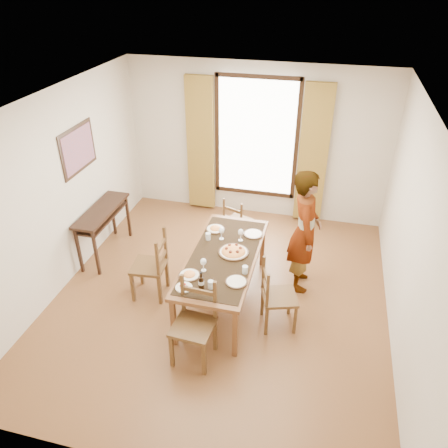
% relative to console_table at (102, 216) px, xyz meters
% --- Properties ---
extents(ground, '(5.00, 5.00, 0.00)m').
position_rel_console_table_xyz_m(ground, '(2.03, -0.60, -0.68)').
color(ground, brown).
rests_on(ground, ground).
extents(room_shell, '(4.60, 5.10, 2.74)m').
position_rel_console_table_xyz_m(room_shell, '(2.03, -0.47, 0.86)').
color(room_shell, beige).
rests_on(room_shell, ground).
extents(console_table, '(0.38, 1.20, 0.80)m').
position_rel_console_table_xyz_m(console_table, '(0.00, 0.00, 0.00)').
color(console_table, black).
rests_on(console_table, ground).
extents(dining_table, '(0.87, 1.99, 0.76)m').
position_rel_console_table_xyz_m(dining_table, '(2.08, -0.65, 0.01)').
color(dining_table, brown).
rests_on(dining_table, ground).
extents(chair_west, '(0.48, 0.48, 1.00)m').
position_rel_console_table_xyz_m(chair_west, '(1.10, -0.76, -0.22)').
color(chair_west, '#54391C').
rests_on(chair_west, ground).
extents(chair_north, '(0.48, 0.48, 0.85)m').
position_rel_console_table_xyz_m(chair_north, '(1.95, 0.77, -0.29)').
color(chair_north, '#54391C').
rests_on(chair_north, ground).
extents(chair_south, '(0.49, 0.49, 1.03)m').
position_rel_console_table_xyz_m(chair_south, '(2.00, -1.69, -0.20)').
color(chair_south, '#54391C').
rests_on(chair_south, ground).
extents(chair_east, '(0.52, 0.52, 0.94)m').
position_rel_console_table_xyz_m(chair_east, '(2.84, -0.94, -0.25)').
color(chair_east, '#54391C').
rests_on(chair_east, ground).
extents(man, '(0.75, 0.57, 1.79)m').
position_rel_console_table_xyz_m(man, '(3.07, -0.04, 0.21)').
color(man, gray).
rests_on(man, ground).
extents(plate_sw, '(0.27, 0.27, 0.05)m').
position_rel_console_table_xyz_m(plate_sw, '(1.79, -1.17, 0.10)').
color(plate_sw, silver).
rests_on(plate_sw, dining_table).
extents(plate_se, '(0.27, 0.27, 0.05)m').
position_rel_console_table_xyz_m(plate_se, '(2.37, -1.16, 0.10)').
color(plate_se, silver).
rests_on(plate_se, dining_table).
extents(plate_nw, '(0.27, 0.27, 0.05)m').
position_rel_console_table_xyz_m(plate_nw, '(1.82, -0.07, 0.10)').
color(plate_nw, silver).
rests_on(plate_nw, dining_table).
extents(plate_ne, '(0.27, 0.27, 0.05)m').
position_rel_console_table_xyz_m(plate_ne, '(2.37, -0.07, 0.10)').
color(plate_ne, silver).
rests_on(plate_ne, dining_table).
extents(pasta_platter, '(0.40, 0.40, 0.10)m').
position_rel_console_table_xyz_m(pasta_platter, '(2.20, -0.58, 0.12)').
color(pasta_platter, red).
rests_on(pasta_platter, dining_table).
extents(caprese_plate, '(0.20, 0.20, 0.04)m').
position_rel_console_table_xyz_m(caprese_plate, '(1.80, -1.41, 0.09)').
color(caprese_plate, silver).
rests_on(caprese_plate, dining_table).
extents(wine_glass_a, '(0.08, 0.08, 0.18)m').
position_rel_console_table_xyz_m(wine_glass_a, '(1.93, -1.03, 0.16)').
color(wine_glass_a, white).
rests_on(wine_glass_a, dining_table).
extents(wine_glass_b, '(0.08, 0.08, 0.18)m').
position_rel_console_table_xyz_m(wine_glass_b, '(2.23, -0.26, 0.16)').
color(wine_glass_b, white).
rests_on(wine_glass_b, dining_table).
extents(wine_glass_c, '(0.08, 0.08, 0.18)m').
position_rel_console_table_xyz_m(wine_glass_c, '(1.96, -0.29, 0.16)').
color(wine_glass_c, white).
rests_on(wine_glass_c, dining_table).
extents(tumbler_a, '(0.07, 0.07, 0.10)m').
position_rel_console_table_xyz_m(tumbler_a, '(2.43, -0.95, 0.12)').
color(tumbler_a, silver).
rests_on(tumbler_a, dining_table).
extents(tumbler_b, '(0.07, 0.07, 0.10)m').
position_rel_console_table_xyz_m(tumbler_b, '(1.79, -0.34, 0.12)').
color(tumbler_b, silver).
rests_on(tumbler_b, dining_table).
extents(tumbler_c, '(0.07, 0.07, 0.10)m').
position_rel_console_table_xyz_m(tumbler_c, '(2.10, -1.33, 0.12)').
color(tumbler_c, silver).
rests_on(tumbler_c, dining_table).
extents(wine_bottle, '(0.07, 0.07, 0.25)m').
position_rel_console_table_xyz_m(wine_bottle, '(2.00, -1.38, 0.20)').
color(wine_bottle, black).
rests_on(wine_bottle, dining_table).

